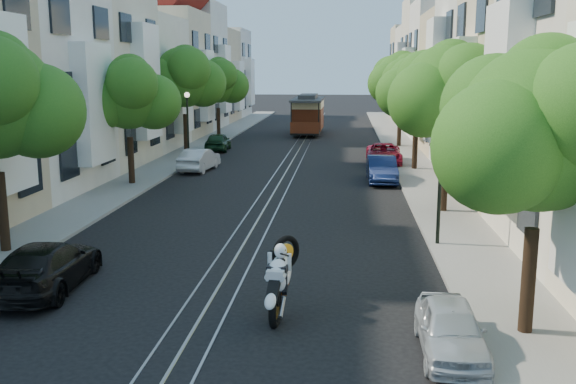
% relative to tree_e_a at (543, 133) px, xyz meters
% --- Properties ---
extents(ground, '(200.00, 200.00, 0.00)m').
position_rel_tree_e_a_xyz_m(ground, '(-7.26, 31.02, -4.40)').
color(ground, black).
rests_on(ground, ground).
extents(sidewalk_east, '(2.50, 80.00, 0.12)m').
position_rel_tree_e_a_xyz_m(sidewalk_east, '(-0.01, 31.02, -4.34)').
color(sidewalk_east, gray).
rests_on(sidewalk_east, ground).
extents(sidewalk_west, '(2.50, 80.00, 0.12)m').
position_rel_tree_e_a_xyz_m(sidewalk_west, '(-14.51, 31.02, -4.34)').
color(sidewalk_west, gray).
rests_on(sidewalk_west, ground).
extents(rail_left, '(0.06, 80.00, 0.02)m').
position_rel_tree_e_a_xyz_m(rail_left, '(-7.81, 31.02, -4.39)').
color(rail_left, gray).
rests_on(rail_left, ground).
extents(rail_slot, '(0.06, 80.00, 0.02)m').
position_rel_tree_e_a_xyz_m(rail_slot, '(-7.26, 31.02, -4.39)').
color(rail_slot, gray).
rests_on(rail_slot, ground).
extents(rail_right, '(0.06, 80.00, 0.02)m').
position_rel_tree_e_a_xyz_m(rail_right, '(-6.71, 31.02, -4.39)').
color(rail_right, gray).
rests_on(rail_right, ground).
extents(lane_line, '(0.08, 80.00, 0.01)m').
position_rel_tree_e_a_xyz_m(lane_line, '(-7.26, 31.02, -4.40)').
color(lane_line, tan).
rests_on(lane_line, ground).
extents(townhouses_east, '(7.75, 72.00, 12.00)m').
position_rel_tree_e_a_xyz_m(townhouses_east, '(4.61, 30.94, 0.79)').
color(townhouses_east, beige).
rests_on(townhouses_east, ground).
extents(townhouses_west, '(7.75, 72.00, 11.76)m').
position_rel_tree_e_a_xyz_m(townhouses_west, '(-19.13, 30.94, 0.68)').
color(townhouses_west, silver).
rests_on(townhouses_west, ground).
extents(tree_e_a, '(4.72, 3.87, 6.27)m').
position_rel_tree_e_a_xyz_m(tree_e_a, '(0.00, 0.00, 0.00)').
color(tree_e_a, black).
rests_on(tree_e_a, ground).
extents(tree_e_b, '(4.93, 4.08, 6.68)m').
position_rel_tree_e_a_xyz_m(tree_e_b, '(0.00, 12.00, 0.34)').
color(tree_e_b, black).
rests_on(tree_e_b, ground).
extents(tree_e_c, '(4.84, 3.99, 6.52)m').
position_rel_tree_e_a_xyz_m(tree_e_c, '(0.00, 23.00, 0.20)').
color(tree_e_c, black).
rests_on(tree_e_c, ground).
extents(tree_e_d, '(5.01, 4.16, 6.85)m').
position_rel_tree_e_a_xyz_m(tree_e_d, '(0.00, 34.00, 0.47)').
color(tree_e_d, black).
rests_on(tree_e_d, ground).
extents(tree_w_b, '(4.72, 3.87, 6.27)m').
position_rel_tree_e_a_xyz_m(tree_w_b, '(-14.40, 17.00, 0.00)').
color(tree_w_b, black).
rests_on(tree_w_b, ground).
extents(tree_w_c, '(5.13, 4.28, 7.09)m').
position_rel_tree_e_a_xyz_m(tree_w_c, '(-14.40, 28.00, 0.67)').
color(tree_w_c, black).
rests_on(tree_w_c, ground).
extents(tree_w_d, '(4.84, 3.99, 6.52)m').
position_rel_tree_e_a_xyz_m(tree_w_d, '(-14.40, 39.00, 0.20)').
color(tree_w_d, black).
rests_on(tree_w_d, ground).
extents(lamp_east, '(0.32, 0.32, 4.16)m').
position_rel_tree_e_a_xyz_m(lamp_east, '(-0.96, 7.02, -1.55)').
color(lamp_east, black).
rests_on(lamp_east, ground).
extents(lamp_west, '(0.32, 0.32, 4.16)m').
position_rel_tree_e_a_xyz_m(lamp_west, '(-13.56, 25.02, -1.55)').
color(lamp_west, black).
rests_on(lamp_west, ground).
extents(sportbike_rider, '(0.72, 2.18, 1.82)m').
position_rel_tree_e_a_xyz_m(sportbike_rider, '(-5.44, 0.67, -3.41)').
color(sportbike_rider, black).
rests_on(sportbike_rider, ground).
extents(cable_car, '(2.67, 8.26, 3.16)m').
position_rel_tree_e_a_xyz_m(cable_car, '(-7.27, 43.01, -2.52)').
color(cable_car, black).
rests_on(cable_car, ground).
extents(parked_car_e_near, '(1.29, 3.16, 1.07)m').
position_rel_tree_e_a_xyz_m(parked_car_e_near, '(-1.81, -1.02, -3.86)').
color(parked_car_e_near, '#B5BCC2').
rests_on(parked_car_e_near, ground).
extents(parked_car_e_mid, '(1.48, 4.04, 1.32)m').
position_rel_tree_e_a_xyz_m(parked_car_e_mid, '(-2.12, 18.99, -3.74)').
color(parked_car_e_mid, '#0D1941').
rests_on(parked_car_e_mid, ground).
extents(parked_car_e_far, '(2.18, 4.55, 1.25)m').
position_rel_tree_e_a_xyz_m(parked_car_e_far, '(-1.66, 25.28, -3.77)').
color(parked_car_e_far, maroon).
rests_on(parked_car_e_far, ground).
extents(parked_car_w_near, '(2.01, 4.48, 1.27)m').
position_rel_tree_e_a_xyz_m(parked_car_w_near, '(-11.66, 1.98, -3.76)').
color(parked_car_w_near, black).
rests_on(parked_car_w_near, ground).
extents(parked_car_w_mid, '(1.75, 3.96, 1.26)m').
position_rel_tree_e_a_xyz_m(parked_car_w_mid, '(-12.18, 21.86, -3.77)').
color(parked_car_w_mid, silver).
rests_on(parked_car_w_mid, ground).
extents(parked_car_w_far, '(1.69, 3.82, 1.28)m').
position_rel_tree_e_a_xyz_m(parked_car_w_far, '(-12.86, 30.70, -3.76)').
color(parked_car_w_far, '#15351D').
rests_on(parked_car_w_far, ground).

